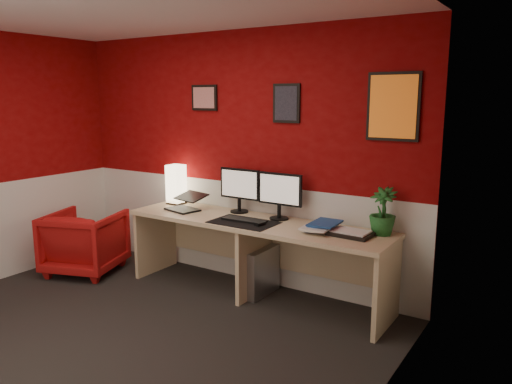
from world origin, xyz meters
The scene contains 24 objects.
ground centered at (0.00, 0.00, 0.00)m, with size 4.00×3.50×0.01m, color black.
ceiling centered at (0.00, 0.00, 2.50)m, with size 4.00×3.50×0.01m, color white.
wall_back centered at (0.00, 1.75, 1.25)m, with size 4.00×0.01×2.50m, color maroon.
wall_right centered at (2.00, 0.00, 1.25)m, with size 0.01×3.50×2.50m, color maroon.
wainscot_back centered at (0.00, 1.75, 0.50)m, with size 4.00×0.01×1.00m, color silver.
wainscot_right centered at (2.00, 0.00, 0.50)m, with size 0.01×3.50×1.00m, color silver.
desk centered at (0.46, 1.41, 0.36)m, with size 2.60×0.65×0.73m, color #D1B186.
shoji_lamp centered at (-0.66, 1.58, 0.93)m, with size 0.16×0.16×0.40m, color #FFE5B2.
laptop centered at (-0.39, 1.37, 0.84)m, with size 0.33×0.23×0.22m, color black.
monitor_left centered at (0.13, 1.62, 1.02)m, with size 0.45×0.06×0.58m, color black.
monitor_right centered at (0.61, 1.59, 1.02)m, with size 0.45×0.06×0.58m, color black.
desk_mat centered at (0.41, 1.29, 0.73)m, with size 0.60×0.38×0.01m, color black.
keyboard centered at (0.39, 1.34, 0.74)m, with size 0.42×0.14×0.02m, color black.
mouse centered at (0.59, 1.28, 0.75)m, with size 0.06×0.10×0.03m, color black.
book_bottom centered at (0.98, 1.43, 0.74)m, with size 0.21×0.28×0.03m, color navy.
book_middle centered at (1.00, 1.38, 0.77)m, with size 0.24×0.32×0.02m, color silver.
book_top centered at (1.04, 1.43, 0.79)m, with size 0.23×0.31×0.03m, color navy.
zen_tray centered at (1.39, 1.42, 0.74)m, with size 0.35×0.25×0.03m, color black.
potted_plant centered at (1.60, 1.59, 0.93)m, with size 0.22×0.22×0.40m, color #19591E.
pc_tower centered at (0.46, 1.47, 0.23)m, with size 0.20×0.45×0.45m, color #99999E.
armchair centered at (-1.43, 0.97, 0.33)m, with size 0.71×0.73×0.66m, color #AD1413.
art_left centered at (-0.37, 1.74, 1.85)m, with size 0.32×0.02×0.26m, color red.
art_center centered at (0.59, 1.74, 1.80)m, with size 0.28×0.02×0.36m, color black.
art_right centered at (1.60, 1.74, 1.78)m, with size 0.44×0.02×0.56m, color orange.
Camera 1 is at (2.89, -2.35, 1.86)m, focal length 34.99 mm.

